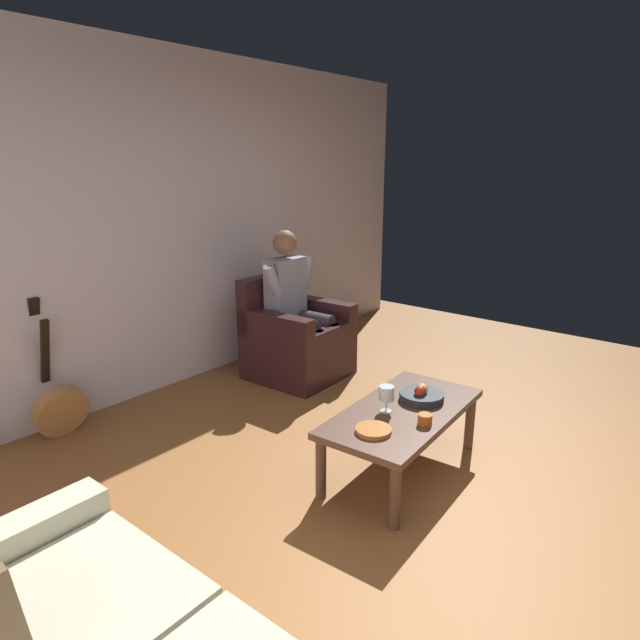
# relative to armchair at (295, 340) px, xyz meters

# --- Properties ---
(ground_plane) EXTENTS (6.83, 6.83, 0.00)m
(ground_plane) POSITION_rel_armchair_xyz_m (0.69, 2.10, -0.32)
(ground_plane) COLOR #9B6130
(wall_back) EXTENTS (6.09, 0.06, 2.65)m
(wall_back) POSITION_rel_armchair_xyz_m (0.69, -0.70, 1.01)
(wall_back) COLOR silver
(wall_back) RESTS_ON ground
(armchair) EXTENTS (0.77, 0.77, 0.86)m
(armchair) POSITION_rel_armchair_xyz_m (0.00, 0.00, 0.00)
(armchair) COLOR #32191B
(armchair) RESTS_ON ground
(person_seated) EXTENTS (0.63, 0.58, 1.26)m
(person_seated) POSITION_rel_armchair_xyz_m (-0.00, 0.01, 0.35)
(person_seated) COLOR #9599AA
(person_seated) RESTS_ON ground
(coffee_table) EXTENTS (1.15, 0.63, 0.40)m
(coffee_table) POSITION_rel_armchair_xyz_m (0.76, 1.53, 0.03)
(coffee_table) COLOR #523527
(coffee_table) RESTS_ON ground
(guitar) EXTENTS (0.36, 0.31, 0.95)m
(guitar) POSITION_rel_armchair_xyz_m (1.84, -0.50, -0.10)
(guitar) COLOR #B27F44
(guitar) RESTS_ON ground
(wine_glass_near) EXTENTS (0.09, 0.09, 0.16)m
(wine_glass_near) POSITION_rel_armchair_xyz_m (0.84, 1.46, 0.19)
(wine_glass_near) COLOR silver
(wine_glass_near) RESTS_ON coffee_table
(fruit_bowl) EXTENTS (0.27, 0.27, 0.11)m
(fruit_bowl) POSITION_rel_armchair_xyz_m (0.57, 1.54, 0.12)
(fruit_bowl) COLOR #262A31
(fruit_bowl) RESTS_ON coffee_table
(decorative_dish) EXTENTS (0.20, 0.20, 0.02)m
(decorative_dish) POSITION_rel_armchair_xyz_m (1.10, 1.55, 0.10)
(decorative_dish) COLOR #BC6C2C
(decorative_dish) RESTS_ON coffee_table
(candle_jar) EXTENTS (0.08, 0.08, 0.06)m
(candle_jar) POSITION_rel_armchair_xyz_m (0.84, 1.72, 0.12)
(candle_jar) COLOR #A95414
(candle_jar) RESTS_ON coffee_table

